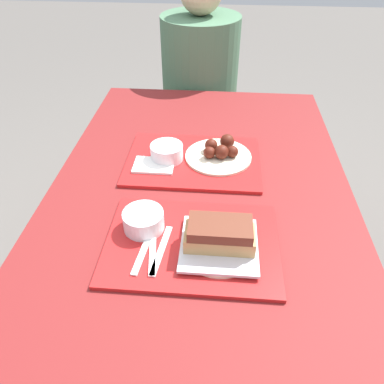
% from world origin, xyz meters
% --- Properties ---
extents(ground_plane, '(12.00, 12.00, 0.00)m').
position_xyz_m(ground_plane, '(0.00, 0.00, 0.00)').
color(ground_plane, '#605B56').
extents(picnic_table, '(0.94, 1.66, 0.73)m').
position_xyz_m(picnic_table, '(0.00, 0.00, 0.64)').
color(picnic_table, maroon).
rests_on(picnic_table, ground_plane).
extents(picnic_bench_far, '(0.89, 0.28, 0.47)m').
position_xyz_m(picnic_bench_far, '(0.00, 1.05, 0.39)').
color(picnic_bench_far, maroon).
rests_on(picnic_bench_far, ground_plane).
extents(tray_near, '(0.45, 0.32, 0.01)m').
position_xyz_m(tray_near, '(-0.01, -0.15, 0.73)').
color(tray_near, red).
rests_on(tray_near, picnic_table).
extents(tray_far, '(0.45, 0.32, 0.01)m').
position_xyz_m(tray_far, '(-0.03, 0.24, 0.73)').
color(tray_far, red).
rests_on(tray_far, picnic_table).
extents(bowl_coleslaw_near, '(0.11, 0.11, 0.05)m').
position_xyz_m(bowl_coleslaw_near, '(-0.14, -0.10, 0.77)').
color(bowl_coleslaw_near, silver).
rests_on(bowl_coleslaw_near, tray_near).
extents(brisket_sandwich_plate, '(0.20, 0.20, 0.09)m').
position_xyz_m(brisket_sandwich_plate, '(0.06, -0.16, 0.77)').
color(brisket_sandwich_plate, beige).
rests_on(brisket_sandwich_plate, tray_near).
extents(plastic_fork_near, '(0.04, 0.17, 0.00)m').
position_xyz_m(plastic_fork_near, '(-0.10, -0.18, 0.74)').
color(plastic_fork_near, white).
rests_on(plastic_fork_near, tray_near).
extents(plastic_knife_near, '(0.04, 0.17, 0.00)m').
position_xyz_m(plastic_knife_near, '(-0.08, -0.18, 0.74)').
color(plastic_knife_near, white).
rests_on(plastic_knife_near, tray_near).
extents(plastic_spoon_near, '(0.04, 0.17, 0.00)m').
position_xyz_m(plastic_spoon_near, '(-0.12, -0.18, 0.74)').
color(plastic_spoon_near, white).
rests_on(plastic_spoon_near, tray_near).
extents(condiment_packet, '(0.04, 0.03, 0.01)m').
position_xyz_m(condiment_packet, '(-0.01, -0.07, 0.74)').
color(condiment_packet, '#3F3F47').
rests_on(condiment_packet, tray_near).
extents(bowl_coleslaw_far, '(0.11, 0.11, 0.05)m').
position_xyz_m(bowl_coleslaw_far, '(-0.12, 0.23, 0.77)').
color(bowl_coleslaw_far, silver).
rests_on(bowl_coleslaw_far, tray_far).
extents(wings_plate_far, '(0.23, 0.23, 0.06)m').
position_xyz_m(wings_plate_far, '(0.06, 0.26, 0.76)').
color(wings_plate_far, beige).
rests_on(wings_plate_far, tray_far).
extents(napkin_far, '(0.13, 0.09, 0.01)m').
position_xyz_m(napkin_far, '(-0.16, 0.19, 0.74)').
color(napkin_far, white).
rests_on(napkin_far, tray_far).
extents(person_seated_across, '(0.39, 0.39, 0.73)m').
position_xyz_m(person_seated_across, '(-0.06, 1.05, 0.76)').
color(person_seated_across, '#477051').
rests_on(person_seated_across, picnic_bench_far).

